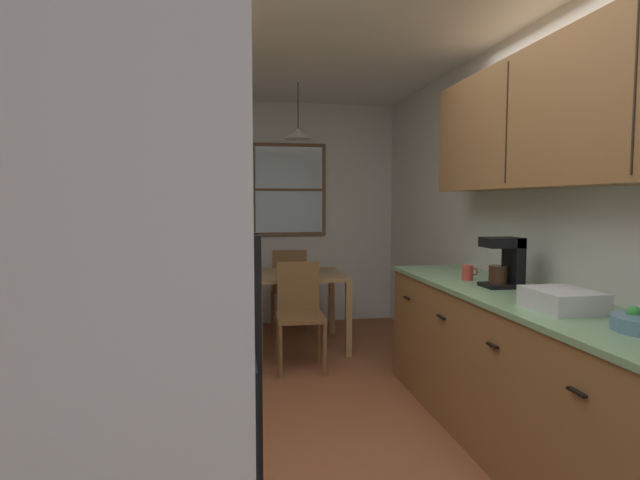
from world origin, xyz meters
The scene contains 24 objects.
ground_plane centered at (0.00, 1.00, 0.00)m, with size 12.00×12.00×0.00m, color brown.
wall_left centered at (-1.35, 1.00, 1.27)m, with size 0.10×9.00×2.55m, color silver.
wall_right centered at (1.35, 1.00, 1.27)m, with size 0.10×9.00×2.55m, color silver.
wall_back centered at (0.00, 3.65, 1.27)m, with size 4.40×0.10×2.55m, color silver.
ceiling_slab centered at (0.00, 1.00, 2.59)m, with size 4.40×9.00×0.08m, color white.
refrigerator centered at (-0.93, -1.25, 0.86)m, with size 0.76×0.82×1.72m.
stove_range centered at (-0.99, -0.49, 0.47)m, with size 0.66×0.66×1.10m.
microwave_over_range centered at (-1.11, -0.49, 1.62)m, with size 0.39×0.57×0.34m.
counter_left centered at (-1.00, 0.71, 0.45)m, with size 0.64×1.74×0.90m.
upper_cabinets_left centered at (-1.14, 0.66, 1.85)m, with size 0.33×1.82×0.75m.
counter_right centered at (1.00, 0.01, 0.45)m, with size 0.64×3.23×0.90m.
upper_cabinets_right centered at (1.14, -0.04, 1.88)m, with size 0.33×2.91×0.76m.
dining_table centered at (0.04, 2.58, 0.61)m, with size 0.87×0.86×0.72m.
dining_chair_near centered at (-0.04, 1.94, 0.50)m, with size 0.41×0.41×0.90m.
dining_chair_far centered at (0.02, 3.22, 0.50)m, with size 0.42×0.42×0.90m.
pendant_light centered at (0.04, 2.58, 2.07)m, with size 0.27×0.27×0.53m.
back_window centered at (0.06, 3.58, 1.55)m, with size 0.85×0.05×1.06m.
trash_bin centered at (-0.70, 2.07, 0.32)m, with size 0.34×0.34×0.64m, color #3F3F42.
storage_canister centered at (-1.00, -0.02, 1.00)m, with size 0.11×0.11×0.20m.
dish_towel centered at (-0.64, -0.32, 0.50)m, with size 0.02×0.16×0.24m, color silver.
coffee_maker centered at (1.05, 0.52, 1.06)m, with size 0.22×0.18×0.30m.
mug_spare centered at (0.95, 0.82, 0.95)m, with size 0.11×0.07×0.10m.
dish_rack centered at (0.97, -0.14, 0.95)m, with size 0.28×0.34×0.10m, color silver.
table_serving_bowl centered at (-0.08, 2.55, 0.75)m, with size 0.22×0.22×0.06m, color #E0D14C.
Camera 1 is at (-0.60, -2.34, 1.43)m, focal length 28.78 mm.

